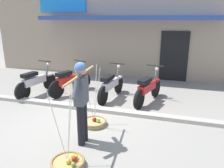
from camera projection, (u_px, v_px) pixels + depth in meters
The scene contains 10 objects.
ground_plane at pixel (82, 121), 5.56m from camera, with size 90.00×90.00×0.00m, color gray.
sidewalk_curb at pixel (92, 108), 6.19m from camera, with size 20.00×0.24×0.10m, color #AEA89C.
fruit_vendor at pixel (81, 98), 4.32m from camera, with size 0.23×1.60×1.70m.
fruit_basket_left_side at pixel (68, 162), 3.83m from camera, with size 0.60×0.60×1.45m.
fruit_basket_right_side at pixel (94, 122), 5.33m from camera, with size 0.60×0.60×1.45m.
motorcycle_nearest_shop at pixel (36, 82), 7.33m from camera, with size 0.54×1.81×1.09m.
motorcycle_second_in_row at pixel (70, 81), 7.43m from camera, with size 0.80×1.72×1.09m.
motorcycle_third_in_row at pixel (111, 85), 6.94m from camera, with size 0.54×1.82×1.09m.
motorcycle_end_of_row at pixel (148, 88), 6.63m from camera, with size 0.68×1.77×1.09m.
storefront_building at pixel (138, 26), 11.41m from camera, with size 13.00×6.00×4.20m.
Camera 1 is at (2.19, -4.62, 2.48)m, focal length 35.29 mm.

